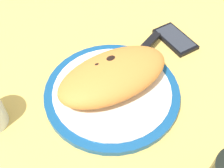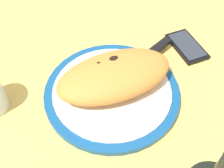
{
  "view_description": "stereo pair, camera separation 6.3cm",
  "coord_description": "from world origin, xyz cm",
  "px_view_note": "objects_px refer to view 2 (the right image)",
  "views": [
    {
      "loc": [
        -11.35,
        -39.09,
        52.35
      ],
      "look_at": [
        0.0,
        0.0,
        3.75
      ],
      "focal_mm": 45.65,
      "sensor_mm": 36.0,
      "label": 1
    },
    {
      "loc": [
        -5.15,
        -40.38,
        52.35
      ],
      "look_at": [
        0.0,
        0.0,
        3.75
      ],
      "focal_mm": 45.65,
      "sensor_mm": 36.0,
      "label": 2
    }
  ],
  "objects_px": {
    "fork": "(126,115)",
    "smartphone": "(187,46)",
    "plate": "(112,92)",
    "knife": "(147,56)",
    "calzone": "(115,75)"
  },
  "relations": [
    {
      "from": "knife",
      "to": "smartphone",
      "type": "distance_m",
      "value": 0.13
    },
    {
      "from": "plate",
      "to": "knife",
      "type": "xyz_separation_m",
      "value": [
        0.1,
        0.09,
        0.01
      ]
    },
    {
      "from": "fork",
      "to": "smartphone",
      "type": "distance_m",
      "value": 0.29
    },
    {
      "from": "smartphone",
      "to": "calzone",
      "type": "bearing_deg",
      "value": -150.96
    },
    {
      "from": "fork",
      "to": "smartphone",
      "type": "height_order",
      "value": "fork"
    },
    {
      "from": "plate",
      "to": "knife",
      "type": "relative_size",
      "value": 1.46
    },
    {
      "from": "fork",
      "to": "plate",
      "type": "bearing_deg",
      "value": 104.8
    },
    {
      "from": "plate",
      "to": "fork",
      "type": "height_order",
      "value": "fork"
    },
    {
      "from": "fork",
      "to": "knife",
      "type": "bearing_deg",
      "value": 63.99
    },
    {
      "from": "calzone",
      "to": "smartphone",
      "type": "relative_size",
      "value": 2.19
    },
    {
      "from": "knife",
      "to": "plate",
      "type": "bearing_deg",
      "value": -137.71
    },
    {
      "from": "calzone",
      "to": "fork",
      "type": "bearing_deg",
      "value": -82.29
    },
    {
      "from": "smartphone",
      "to": "knife",
      "type": "bearing_deg",
      "value": -161.02
    },
    {
      "from": "calzone",
      "to": "knife",
      "type": "height_order",
      "value": "calzone"
    },
    {
      "from": "calzone",
      "to": "plate",
      "type": "bearing_deg",
      "value": -117.26
    }
  ]
}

